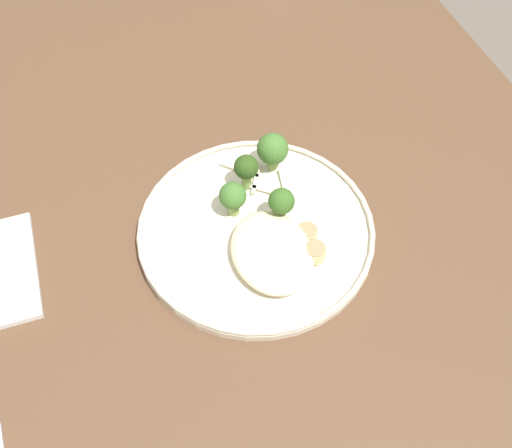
# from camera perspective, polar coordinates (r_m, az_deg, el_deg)

# --- Properties ---
(ground) EXTENTS (6.00, 6.00, 0.00)m
(ground) POSITION_cam_1_polar(r_m,az_deg,el_deg) (1.41, -2.09, -18.42)
(ground) COLOR #665B51
(wooden_dining_table) EXTENTS (1.40, 1.00, 0.74)m
(wooden_dining_table) POSITION_cam_1_polar(r_m,az_deg,el_deg) (0.80, -3.48, -3.90)
(wooden_dining_table) COLOR brown
(wooden_dining_table) RESTS_ON ground
(dinner_plate) EXTENTS (0.29, 0.29, 0.02)m
(dinner_plate) POSITION_cam_1_polar(r_m,az_deg,el_deg) (0.73, -0.00, -0.54)
(dinner_plate) COLOR beige
(dinner_plate) RESTS_ON wooden_dining_table
(noodle_bed) EXTENTS (0.12, 0.09, 0.03)m
(noodle_bed) POSITION_cam_1_polar(r_m,az_deg,el_deg) (0.69, 1.54, -2.69)
(noodle_bed) COLOR beige
(noodle_bed) RESTS_ON dinner_plate
(seared_scallop_front_small) EXTENTS (0.03, 0.03, 0.02)m
(seared_scallop_front_small) POSITION_cam_1_polar(r_m,az_deg,el_deg) (0.69, 5.71, -2.70)
(seared_scallop_front_small) COLOR #E5C689
(seared_scallop_front_small) RESTS_ON dinner_plate
(seared_scallop_half_hidden) EXTENTS (0.02, 0.02, 0.02)m
(seared_scallop_half_hidden) POSITION_cam_1_polar(r_m,az_deg,el_deg) (0.68, 1.55, -3.55)
(seared_scallop_half_hidden) COLOR beige
(seared_scallop_half_hidden) RESTS_ON dinner_plate
(seared_scallop_tiny_bay) EXTENTS (0.03, 0.03, 0.01)m
(seared_scallop_tiny_bay) POSITION_cam_1_polar(r_m,az_deg,el_deg) (0.71, 4.93, -0.80)
(seared_scallop_tiny_bay) COLOR #E5C689
(seared_scallop_tiny_bay) RESTS_ON dinner_plate
(seared_scallop_on_noodles) EXTENTS (0.03, 0.03, 0.01)m
(seared_scallop_on_noodles) POSITION_cam_1_polar(r_m,az_deg,el_deg) (0.70, 1.92, -2.01)
(seared_scallop_on_noodles) COLOR beige
(seared_scallop_on_noodles) RESTS_ON dinner_plate
(seared_scallop_large_seared) EXTENTS (0.03, 0.03, 0.02)m
(seared_scallop_large_seared) POSITION_cam_1_polar(r_m,az_deg,el_deg) (0.70, 0.61, -1.03)
(seared_scallop_large_seared) COLOR #E5C689
(seared_scallop_large_seared) RESTS_ON dinner_plate
(broccoli_floret_left_leaning) EXTENTS (0.03, 0.03, 0.05)m
(broccoli_floret_left_leaning) POSITION_cam_1_polar(r_m,az_deg,el_deg) (0.74, -0.94, 5.35)
(broccoli_floret_left_leaning) COLOR #7A994C
(broccoli_floret_left_leaning) RESTS_ON dinner_plate
(broccoli_floret_front_edge) EXTENTS (0.03, 0.03, 0.05)m
(broccoli_floret_front_edge) POSITION_cam_1_polar(r_m,az_deg,el_deg) (0.72, -2.25, 2.63)
(broccoli_floret_front_edge) COLOR #89A356
(broccoli_floret_front_edge) RESTS_ON dinner_plate
(broccoli_floret_near_rim) EXTENTS (0.03, 0.03, 0.05)m
(broccoli_floret_near_rim) POSITION_cam_1_polar(r_m,az_deg,el_deg) (0.71, 2.45, 2.08)
(broccoli_floret_near_rim) COLOR #7A994C
(broccoli_floret_near_rim) RESTS_ON dinner_plate
(broccoli_floret_center_pile) EXTENTS (0.04, 0.04, 0.06)m
(broccoli_floret_center_pile) POSITION_cam_1_polar(r_m,az_deg,el_deg) (0.76, 1.61, 7.18)
(broccoli_floret_center_pile) COLOR #89A356
(broccoli_floret_center_pile) RESTS_ON dinner_plate
(onion_sliver_curled_piece) EXTENTS (0.04, 0.04, 0.00)m
(onion_sliver_curled_piece) POSITION_cam_1_polar(r_m,az_deg,el_deg) (0.78, -1.56, 5.24)
(onion_sliver_curled_piece) COLOR silver
(onion_sliver_curled_piece) RESTS_ON dinner_plate
(onion_sliver_short_strip) EXTENTS (0.05, 0.03, 0.00)m
(onion_sliver_short_strip) POSITION_cam_1_polar(r_m,az_deg,el_deg) (0.77, 0.01, 4.42)
(onion_sliver_short_strip) COLOR silver
(onion_sliver_short_strip) RESTS_ON dinner_plate
(onion_sliver_long_sliver) EXTENTS (0.04, 0.04, 0.00)m
(onion_sliver_long_sliver) POSITION_cam_1_polar(r_m,az_deg,el_deg) (0.76, 0.41, 3.40)
(onion_sliver_long_sliver) COLOR silver
(onion_sliver_long_sliver) RESTS_ON dinner_plate
(onion_sliver_pale_crescent) EXTENTS (0.06, 0.01, 0.00)m
(onion_sliver_pale_crescent) POSITION_cam_1_polar(r_m,az_deg,el_deg) (0.76, 2.74, 3.62)
(onion_sliver_pale_crescent) COLOR silver
(onion_sliver_pale_crescent) RESTS_ON dinner_plate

